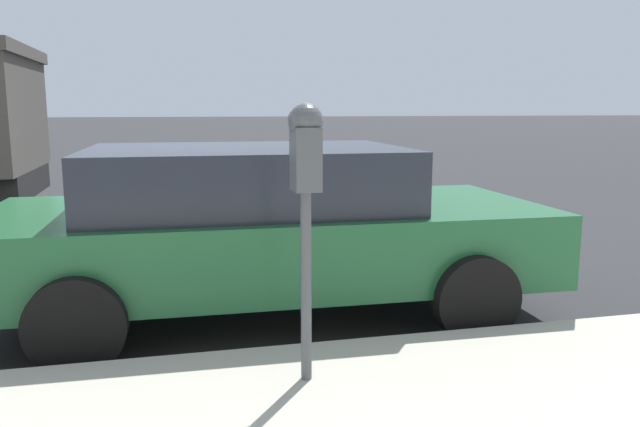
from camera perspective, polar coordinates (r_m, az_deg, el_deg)
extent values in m
plane|color=#2B2B2D|center=(6.23, -9.80, -6.17)|extent=(220.00, 220.00, 0.00)
cylinder|color=#4C5156|center=(3.47, -1.28, -6.73)|extent=(0.06, 0.06, 1.08)
cube|color=#4C5156|center=(3.34, -1.33, 4.99)|extent=(0.20, 0.14, 0.34)
sphere|color=#4C5156|center=(3.33, -1.34, 8.47)|extent=(0.19, 0.19, 0.19)
cube|color=#B21919|center=(3.45, -1.69, 4.42)|extent=(0.01, 0.11, 0.12)
cube|color=black|center=(3.44, -1.70, 6.40)|extent=(0.01, 0.10, 0.08)
cube|color=#1E5B33|center=(5.16, -4.61, -2.44)|extent=(2.03, 4.47, 0.57)
cube|color=#232833|center=(5.05, -6.68, 3.33)|extent=(1.75, 2.52, 0.48)
cylinder|color=black|center=(6.44, 6.49, -2.63)|extent=(0.24, 0.65, 0.64)
cylinder|color=black|center=(4.71, 13.95, -7.46)|extent=(0.24, 0.65, 0.64)
cylinder|color=black|center=(6.16, -18.54, -3.64)|extent=(0.24, 0.65, 0.64)
cylinder|color=black|center=(4.33, -21.36, -9.42)|extent=(0.24, 0.65, 0.64)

